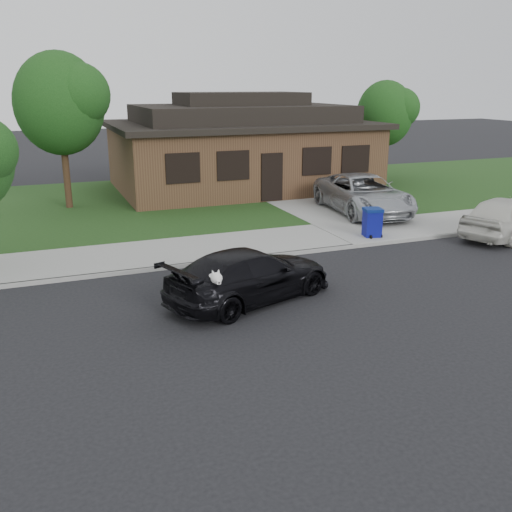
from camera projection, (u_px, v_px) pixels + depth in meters
name	position (u px, v px, depth m)	size (l,w,h in m)	color
ground	(294.00, 299.00, 14.29)	(120.00, 120.00, 0.00)	black
sidewalk	(230.00, 246.00, 18.73)	(60.00, 3.00, 0.12)	gray
curb	(246.00, 258.00, 17.40)	(60.00, 0.12, 0.12)	gray
lawn	(173.00, 201.00, 25.87)	(60.00, 13.00, 0.13)	#193814
driveway	(322.00, 204.00, 25.28)	(4.50, 13.00, 0.14)	gray
sedan	(250.00, 275.00, 14.02)	(4.86, 3.26, 1.31)	black
minivan	(363.00, 194.00, 23.04)	(2.52, 5.47, 1.52)	#ADB0B5
white_compact	(506.00, 216.00, 19.88)	(1.73, 4.31, 1.47)	silver
recycling_bin	(372.00, 222.00, 19.50)	(0.72, 0.72, 1.00)	navy
house	(241.00, 147.00, 28.44)	(12.60, 8.60, 4.65)	#422B1C
tree_0	(64.00, 102.00, 22.97)	(3.78, 3.60, 6.34)	#332114
tree_1	(388.00, 112.00, 30.27)	(3.15, 3.00, 5.25)	#332114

